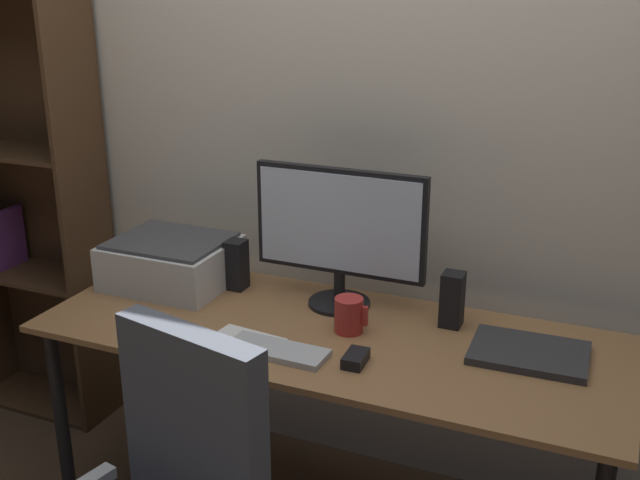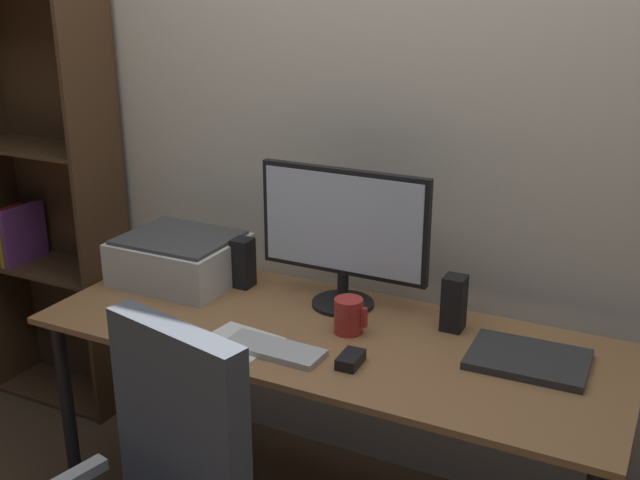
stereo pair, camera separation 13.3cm
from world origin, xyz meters
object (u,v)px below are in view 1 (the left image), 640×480
object	(u,v)px
keyboard	(277,350)
coffee_mug	(349,315)
monitor	(340,229)
speaker_left	(236,265)
desk	(328,355)
laptop	(529,353)
bookshelf	(28,215)
speaker_right	(452,300)
mouse	(356,359)
printer	(172,262)

from	to	relation	value
keyboard	coffee_mug	bearing A→B (deg)	58.73
monitor	speaker_left	bearing A→B (deg)	-178.78
monitor	desk	bearing A→B (deg)	-78.08
coffee_mug	laptop	world-z (taller)	coffee_mug
monitor	laptop	size ratio (longest dim) A/B	1.74
monitor	bookshelf	xyz separation A→B (m)	(-1.40, 0.14, -0.17)
keyboard	speaker_right	bearing A→B (deg)	43.88
mouse	desk	bearing A→B (deg)	131.06
mouse	speaker_right	size ratio (longest dim) A/B	0.56
keyboard	coffee_mug	xyz separation A→B (m)	(0.14, 0.21, 0.04)
bookshelf	printer	bearing A→B (deg)	-13.63
monitor	bookshelf	world-z (taller)	bookshelf
monitor	laptop	xyz separation A→B (m)	(0.62, -0.12, -0.25)
speaker_left	speaker_right	xyz separation A→B (m)	(0.74, 0.00, 0.00)
laptop	speaker_right	world-z (taller)	speaker_right
coffee_mug	speaker_right	world-z (taller)	speaker_right
laptop	bookshelf	world-z (taller)	bookshelf
mouse	speaker_right	xyz separation A→B (m)	(0.18, 0.34, 0.07)
desk	bookshelf	xyz separation A→B (m)	(-1.44, 0.33, 0.17)
speaker_right	bookshelf	xyz separation A→B (m)	(-1.77, 0.15, 0.00)
speaker_left	printer	distance (m)	0.23
printer	monitor	bearing A→B (deg)	5.57
bookshelf	coffee_mug	bearing A→B (deg)	-11.53
speaker_left	speaker_right	distance (m)	0.74
laptop	speaker_left	size ratio (longest dim) A/B	1.88
mouse	bookshelf	world-z (taller)	bookshelf
keyboard	laptop	size ratio (longest dim) A/B	0.91
monitor	mouse	distance (m)	0.46
speaker_left	speaker_right	size ratio (longest dim) A/B	1.00
mouse	coffee_mug	size ratio (longest dim) A/B	0.90
laptop	printer	distance (m)	1.22
monitor	speaker_right	bearing A→B (deg)	-1.22
keyboard	speaker_left	distance (m)	0.50
mouse	speaker_right	bearing A→B (deg)	59.55
coffee_mug	desk	bearing A→B (deg)	-156.91
monitor	speaker_right	size ratio (longest dim) A/B	3.28
keyboard	mouse	bearing A→B (deg)	9.01
desk	bookshelf	bearing A→B (deg)	167.08
monitor	mouse	size ratio (longest dim) A/B	5.82
keyboard	printer	xyz separation A→B (m)	(-0.56, 0.32, 0.07)
coffee_mug	keyboard	bearing A→B (deg)	-122.83
laptop	printer	world-z (taller)	printer
speaker_left	speaker_right	bearing A→B (deg)	0.00
coffee_mug	laptop	xyz separation A→B (m)	(0.52, 0.05, -0.04)
desk	keyboard	xyz separation A→B (m)	(-0.08, -0.18, 0.09)
keyboard	coffee_mug	distance (m)	0.25
monitor	printer	world-z (taller)	monitor
desk	speaker_left	distance (m)	0.48
speaker_left	printer	xyz separation A→B (m)	(-0.22, -0.05, -0.00)
coffee_mug	speaker_right	distance (m)	0.32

